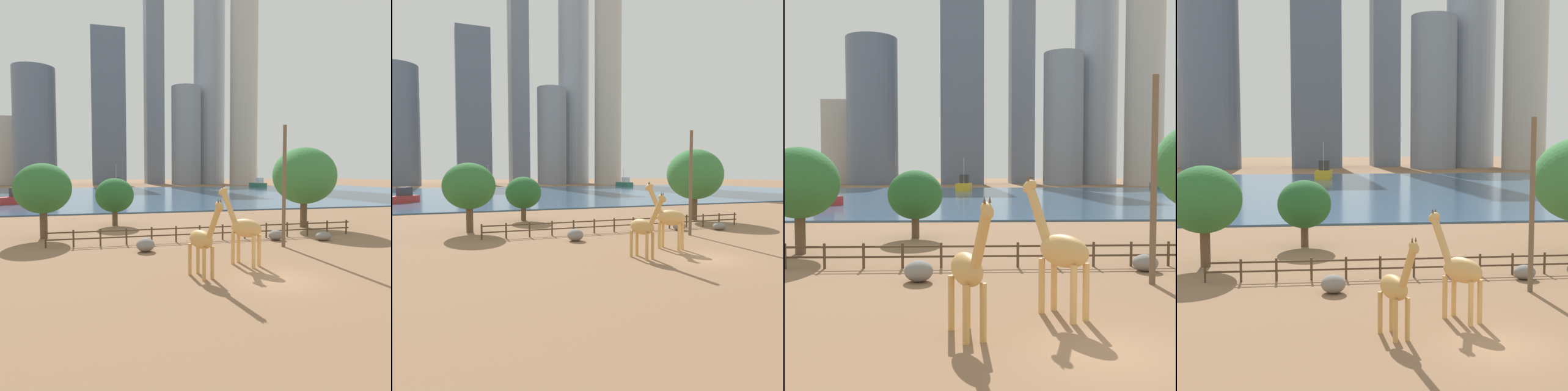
# 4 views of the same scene
# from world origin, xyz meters

# --- Properties ---
(ground_plane) EXTENTS (400.00, 400.00, 0.00)m
(ground_plane) POSITION_xyz_m (0.00, 80.00, 0.00)
(ground_plane) COLOR #8C6647
(harbor_water) EXTENTS (180.00, 86.00, 0.20)m
(harbor_water) POSITION_xyz_m (0.00, 77.00, 0.10)
(harbor_water) COLOR #3D6084
(harbor_water) RESTS_ON ground
(giraffe_tall) EXTENTS (2.31, 3.02, 4.87)m
(giraffe_tall) POSITION_xyz_m (-0.63, 3.52, 2.30)
(giraffe_tall) COLOR tan
(giraffe_tall) RESTS_ON ground
(giraffe_companion) EXTENTS (1.49, 2.97, 4.35)m
(giraffe_companion) POSITION_xyz_m (-3.80, 1.39, 2.06)
(giraffe_companion) COLOR tan
(giraffe_companion) RESTS_ON ground
(utility_pole) EXTENTS (0.28, 0.28, 9.18)m
(utility_pole) POSITION_xyz_m (4.42, 8.02, 4.59)
(utility_pole) COLOR brown
(utility_pole) RESTS_ON ground
(boulder_near_fence) EXTENTS (1.26, 1.12, 0.84)m
(boulder_near_fence) POSITION_xyz_m (5.16, 10.75, 0.42)
(boulder_near_fence) COLOR gray
(boulder_near_fence) RESTS_ON ground
(boulder_small) EXTENTS (1.30, 1.29, 0.97)m
(boulder_small) POSITION_xyz_m (-5.94, 8.87, 0.48)
(boulder_small) COLOR gray
(boulder_small) RESTS_ON ground
(enclosure_fence) EXTENTS (26.12, 0.14, 1.30)m
(enclosure_fence) POSITION_xyz_m (-0.04, 12.00, 0.76)
(enclosure_fence) COLOR #4C3826
(enclosure_fence) RESTS_ON ground
(tree_left_large) EXTENTS (4.75, 4.75, 6.42)m
(tree_left_large) POSITION_xyz_m (-13.68, 16.49, 4.25)
(tree_left_large) COLOR brown
(tree_left_large) RESTS_ON ground
(tree_center_broad) EXTENTS (4.04, 4.04, 5.03)m
(tree_center_broad) POSITION_xyz_m (-7.41, 23.13, 3.19)
(tree_center_broad) COLOR brown
(tree_center_broad) RESTS_ON ground
(boat_sailboat) EXTENTS (4.01, 8.80, 7.65)m
(boat_sailboat) POSITION_xyz_m (-3.34, 102.74, 1.47)
(boat_sailboat) COLOR gold
(boat_sailboat) RESTS_ON harbor_water
(boat_barge) EXTENTS (3.90, 8.06, 6.96)m
(boat_barge) POSITION_xyz_m (47.57, 110.11, 1.36)
(boat_barge) COLOR #337259
(boat_barge) RESTS_ON harbor_water
(skyline_tower_needle) EXTENTS (17.25, 17.25, 49.25)m
(skyline_tower_needle) POSITION_xyz_m (-34.14, 155.48, 24.63)
(skyline_tower_needle) COLOR slate
(skyline_tower_needle) RESTS_ON ground
(skyline_block_central) EXTENTS (16.64, 13.83, 29.88)m
(skyline_block_central) POSITION_xyz_m (-45.01, 168.77, 14.94)
(skyline_block_central) COLOR #B7B2A8
(skyline_block_central) RESTS_ON ground
(skyline_block_left) EXTENTS (14.83, 13.60, 69.07)m
(skyline_block_left) POSITION_xyz_m (-3.59, 161.99, 34.54)
(skyline_block_left) COLOR slate
(skyline_block_left) RESTS_ON ground
(skyline_block_right) EXTENTS (8.38, 12.37, 91.51)m
(skyline_block_right) POSITION_xyz_m (18.26, 168.54, 45.76)
(skyline_block_right) COLOR slate
(skyline_block_right) RESTS_ON ground
(skyline_block_wide) EXTENTS (13.38, 13.38, 43.91)m
(skyline_block_wide) POSITION_xyz_m (30.31, 151.04, 21.95)
(skyline_block_wide) COLOR gray
(skyline_block_wide) RESTS_ON ground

